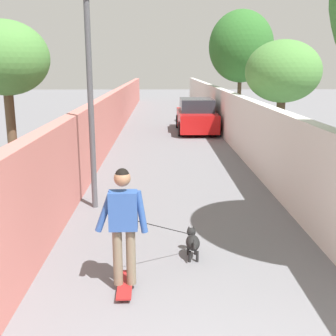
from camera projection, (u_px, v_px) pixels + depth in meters
ground_plane at (171, 143)px, 16.83m from camera, size 80.00×80.00×0.00m
wall_left at (103, 126)px, 14.61m from camera, size 48.00×0.30×1.95m
fence_right at (242, 125)px, 14.70m from camera, size 48.00×0.30×1.99m
tree_left_near at (5, 59)px, 9.70m from camera, size 2.02×2.02×4.05m
tree_right_mid at (241, 47)px, 20.83m from camera, size 3.19×3.19×5.71m
tree_right_far at (283, 72)px, 15.28m from camera, size 2.74×2.74×3.95m
lamp_post at (89, 59)px, 8.50m from camera, size 0.36×0.36×4.67m
skateboard at (125, 285)px, 5.82m from camera, size 0.80×0.22×0.08m
person_skateboarder at (123, 218)px, 5.59m from camera, size 0.23×0.71×1.64m
dog at (192, 241)px, 6.75m from camera, size 1.30×1.13×1.06m
car_near at (196, 116)px, 19.72m from camera, size 4.10×1.80×1.54m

